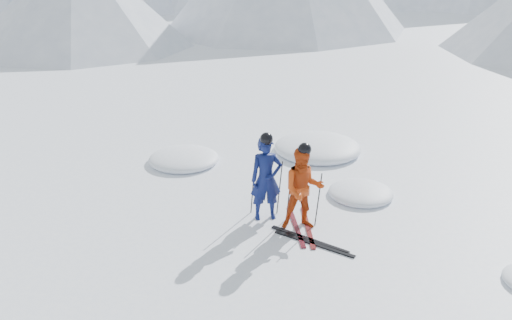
# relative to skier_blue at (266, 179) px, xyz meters

# --- Properties ---
(ground) EXTENTS (160.00, 160.00, 0.00)m
(ground) POSITION_rel_skier_blue_xyz_m (1.38, -0.05, -0.88)
(ground) COLOR white
(ground) RESTS_ON ground
(skier_blue) EXTENTS (0.75, 0.61, 1.77)m
(skier_blue) POSITION_rel_skier_blue_xyz_m (0.00, 0.00, 0.00)
(skier_blue) COLOR #0D164E
(skier_blue) RESTS_ON ground
(skier_red) EXTENTS (0.95, 0.82, 1.70)m
(skier_red) POSITION_rel_skier_blue_xyz_m (0.78, -0.29, -0.03)
(skier_red) COLOR #B93A0E
(skier_red) RESTS_ON ground
(pole_blue_left) EXTENTS (0.12, 0.08, 1.18)m
(pole_blue_left) POSITION_rel_skier_blue_xyz_m (-0.30, 0.15, -0.29)
(pole_blue_left) COLOR black
(pole_blue_left) RESTS_ON ground
(pole_blue_right) EXTENTS (0.12, 0.07, 1.18)m
(pole_blue_right) POSITION_rel_skier_blue_xyz_m (0.25, 0.25, -0.29)
(pole_blue_right) COLOR black
(pole_blue_right) RESTS_ON ground
(pole_red_left) EXTENTS (0.11, 0.09, 1.13)m
(pole_red_left) POSITION_rel_skier_blue_xyz_m (0.48, -0.04, -0.32)
(pole_red_left) COLOR black
(pole_red_left) RESTS_ON ground
(pole_red_right) EXTENTS (0.11, 0.08, 1.13)m
(pole_red_right) POSITION_rel_skier_blue_xyz_m (1.08, -0.14, -0.32)
(pole_red_right) COLOR black
(pole_red_right) RESTS_ON ground
(ski_worn_left) EXTENTS (0.54, 1.66, 0.03)m
(ski_worn_left) POSITION_rel_skier_blue_xyz_m (0.66, -0.29, -0.87)
(ski_worn_left) COLOR black
(ski_worn_left) RESTS_ON ground
(ski_worn_right) EXTENTS (0.42, 1.68, 0.03)m
(ski_worn_right) POSITION_rel_skier_blue_xyz_m (0.90, -0.29, -0.87)
(ski_worn_right) COLOR black
(ski_worn_right) RESTS_ON ground
(ski_loose_a) EXTENTS (1.56, 0.84, 0.03)m
(ski_loose_a) POSITION_rel_skier_blue_xyz_m (0.95, -0.77, -0.87)
(ski_loose_a) COLOR black
(ski_loose_a) RESTS_ON ground
(ski_loose_b) EXTENTS (1.58, 0.79, 0.03)m
(ski_loose_b) POSITION_rel_skier_blue_xyz_m (1.05, -0.92, -0.87)
(ski_loose_b) COLOR black
(ski_loose_b) RESTS_ON ground
(snow_lumps) EXTENTS (8.84, 7.32, 0.52)m
(snow_lumps) POSITION_rel_skier_blue_xyz_m (0.34, 3.02, -0.88)
(snow_lumps) COLOR white
(snow_lumps) RESTS_ON ground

